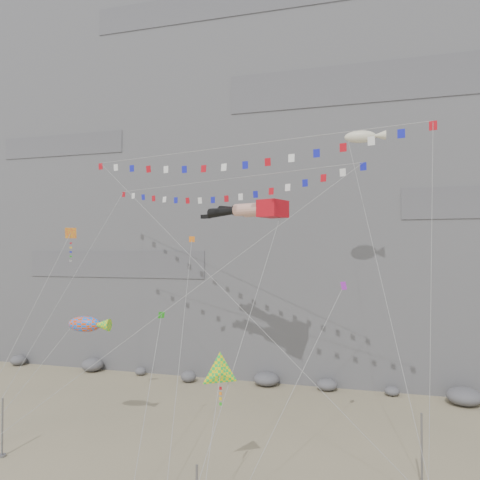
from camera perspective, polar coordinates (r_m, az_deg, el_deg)
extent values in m
plane|color=gray|center=(33.75, -3.80, -24.95)|extent=(120.00, 120.00, 0.00)
cube|color=slate|center=(63.03, 6.26, 9.19)|extent=(80.00, 28.00, 50.00)
cylinder|color=slate|center=(36.58, -26.99, -19.68)|extent=(0.12, 0.12, 3.83)
cylinder|color=slate|center=(30.83, 21.29, -22.88)|extent=(0.12, 0.12, 4.31)
cube|color=#B70B15|center=(36.50, 4.02, 3.81)|extent=(2.31, 2.68, 1.33)
cylinder|color=tan|center=(37.02, 0.90, 3.74)|extent=(2.46, 1.70, 0.99)
sphere|color=black|center=(37.67, -0.51, 3.65)|extent=(0.90, 0.90, 0.90)
cone|color=black|center=(38.47, -2.11, 3.43)|extent=(2.82, 1.69, 0.92)
cube|color=black|center=(39.57, -4.16, 2.86)|extent=(0.95, 0.66, 0.33)
cylinder|color=tan|center=(38.11, 2.06, 3.59)|extent=(2.46, 1.70, 0.99)
sphere|color=black|center=(38.75, 0.67, 3.51)|extent=(0.90, 0.90, 0.90)
cone|color=black|center=(39.54, -0.92, 3.60)|extent=(2.83, 1.70, 0.99)
cube|color=black|center=(40.63, -2.95, 3.33)|extent=(0.95, 0.66, 0.33)
cylinder|color=gray|center=(29.43, -0.24, -11.32)|extent=(0.03, 0.03, 22.83)
cylinder|color=gray|center=(36.71, -15.44, -7.03)|extent=(0.03, 0.03, 27.10)
cylinder|color=gray|center=(30.29, 9.31, -6.81)|extent=(0.03, 0.03, 25.16)
cylinder|color=gray|center=(37.16, -25.36, -10.57)|extent=(0.03, 0.03, 16.72)
cylinder|color=gray|center=(37.20, -24.20, -15.88)|extent=(0.03, 0.03, 10.87)
cylinder|color=gray|center=(26.01, -3.71, -24.33)|extent=(0.03, 0.03, 8.36)
cylinder|color=gray|center=(32.60, 17.80, -5.10)|extent=(0.03, 0.03, 25.71)
cylinder|color=gray|center=(34.18, -7.11, -11.82)|extent=(0.03, 0.03, 21.22)
cylinder|color=gray|center=(29.85, 7.01, -16.74)|extent=(0.03, 0.03, 15.03)
cylinder|color=gray|center=(30.79, -11.16, -18.30)|extent=(0.03, 0.03, 12.18)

